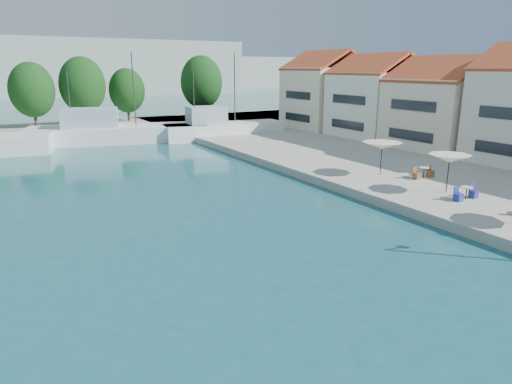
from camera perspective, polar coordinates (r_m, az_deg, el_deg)
quay_right at (r=44.81m, az=23.34°, el=3.99°), size 32.00×92.00×0.60m
quay_far at (r=63.81m, az=-25.03°, el=6.85°), size 90.00×16.00×0.60m
hill_east at (r=184.06m, az=-13.60°, el=14.26°), size 140.00×40.00×12.00m
building_04 at (r=47.62m, az=22.51°, el=10.43°), size 9.00×8.80×9.20m
building_05 at (r=53.58m, az=14.82°, el=11.75°), size 8.40×8.80×9.70m
building_06 at (r=60.30m, az=8.71°, el=12.65°), size 9.00×8.80×10.20m
trawler_03 at (r=53.83m, az=-17.31°, el=7.09°), size 20.00×9.83×10.20m
trawler_04 at (r=54.43m, az=-4.39°, el=7.82°), size 14.53×5.13×10.20m
tree_05 at (r=65.90m, az=-26.21°, el=11.38°), size 5.57×5.57×8.24m
tree_06 at (r=67.55m, az=-20.88°, el=12.36°), size 6.07×6.07×8.99m
tree_07 at (r=69.55m, az=-15.83°, el=12.10°), size 5.04×5.04×7.46m
tree_08 at (r=70.99m, az=-6.83°, el=13.47°), size 6.27×6.27×9.29m
umbrella_white at (r=30.41m, az=23.05°, el=3.88°), size 2.55×2.55×2.40m
umbrella_cream at (r=33.95m, az=15.49°, el=5.61°), size 2.90×2.90×2.39m
cafe_table_02 at (r=29.59m, az=24.78°, el=-0.31°), size 1.82×0.70×0.76m
cafe_table_03 at (r=34.22m, az=20.22°, el=2.13°), size 1.82×0.70×0.76m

